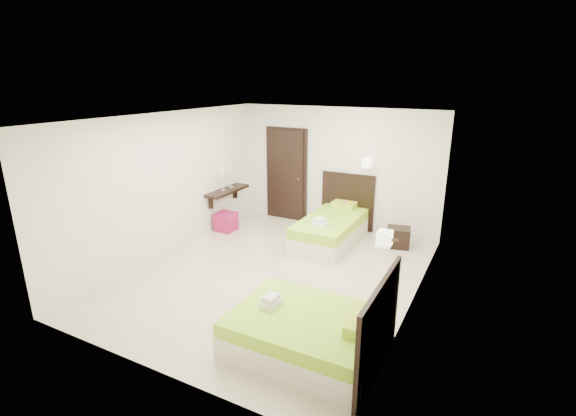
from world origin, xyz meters
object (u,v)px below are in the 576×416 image
at_px(ottoman, 226,222).
at_px(nightstand, 398,237).
at_px(bed_double, 312,332).
at_px(bed_single, 332,227).

bearing_deg(ottoman, nightstand, 13.06).
bearing_deg(bed_double, nightstand, 88.07).
distance_m(bed_double, nightstand, 3.78).
relative_size(bed_single, bed_double, 1.10).
relative_size(bed_double, nightstand, 4.12).
distance_m(bed_single, nightstand, 1.31).
xyz_separation_m(bed_single, ottoman, (-2.26, -0.49, -0.10)).
xyz_separation_m(bed_single, nightstand, (1.26, 0.33, -0.10)).
height_order(bed_single, ottoman, bed_single).
xyz_separation_m(bed_single, bed_double, (1.13, -3.45, -0.03)).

